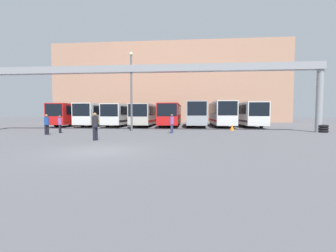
% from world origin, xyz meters
% --- Properties ---
extents(ground_plane, '(200.00, 200.00, 0.00)m').
position_xyz_m(ground_plane, '(0.00, 0.00, 0.00)').
color(ground_plane, '#47474C').
extents(building_backdrop, '(49.23, 12.00, 16.47)m').
position_xyz_m(building_backdrop, '(0.00, 41.38, 8.24)').
color(building_backdrop, tan).
rests_on(building_backdrop, ground).
extents(overhead_gantry, '(33.82, 0.80, 6.60)m').
position_xyz_m(overhead_gantry, '(0.00, 12.13, 5.65)').
color(overhead_gantry, gray).
rests_on(overhead_gantry, ground).
extents(bus_slot_0, '(2.47, 10.31, 3.08)m').
position_xyz_m(bus_slot_0, '(-12.31, 21.16, 1.77)').
color(bus_slot_0, red).
rests_on(bus_slot_0, ground).
extents(bus_slot_1, '(2.45, 11.55, 3.09)m').
position_xyz_m(bus_slot_1, '(-8.79, 21.78, 1.78)').
color(bus_slot_1, silver).
rests_on(bus_slot_1, ground).
extents(bus_slot_2, '(2.43, 10.18, 3.01)m').
position_xyz_m(bus_slot_2, '(-5.27, 21.09, 1.74)').
color(bus_slot_2, silver).
rests_on(bus_slot_2, ground).
extents(bus_slot_3, '(2.53, 12.17, 3.01)m').
position_xyz_m(bus_slot_3, '(-1.76, 22.09, 1.74)').
color(bus_slot_3, beige).
rests_on(bus_slot_3, ground).
extents(bus_slot_4, '(2.61, 12.16, 3.07)m').
position_xyz_m(bus_slot_4, '(1.76, 22.09, 1.77)').
color(bus_slot_4, red).
rests_on(bus_slot_4, ground).
extents(bus_slot_5, '(2.47, 10.38, 3.28)m').
position_xyz_m(bus_slot_5, '(5.27, 21.19, 1.89)').
color(bus_slot_5, '#999EA5').
rests_on(bus_slot_5, ground).
extents(bus_slot_6, '(2.45, 10.77, 3.31)m').
position_xyz_m(bus_slot_6, '(8.79, 21.39, 1.90)').
color(bus_slot_6, silver).
rests_on(bus_slot_6, ground).
extents(bus_slot_7, '(2.51, 11.72, 3.16)m').
position_xyz_m(bus_slot_7, '(12.31, 21.86, 1.82)').
color(bus_slot_7, silver).
rests_on(bus_slot_7, ground).
extents(pedestrian_near_right, '(0.36, 0.36, 1.72)m').
position_xyz_m(pedestrian_near_right, '(-7.61, 7.51, 0.91)').
color(pedestrian_near_right, black).
rests_on(pedestrian_near_right, ground).
extents(pedestrian_mid_left, '(0.36, 0.36, 1.73)m').
position_xyz_m(pedestrian_mid_left, '(2.80, 9.80, 0.92)').
color(pedestrian_mid_left, navy).
rests_on(pedestrian_mid_left, ground).
extents(pedestrian_near_left, '(0.38, 0.38, 1.84)m').
position_xyz_m(pedestrian_near_left, '(-1.92, 4.06, 0.98)').
color(pedestrian_near_left, black).
rests_on(pedestrian_near_left, ground).
extents(pedestrian_near_center, '(0.33, 0.33, 1.60)m').
position_xyz_m(pedestrian_near_center, '(-7.45, 9.21, 0.85)').
color(pedestrian_near_center, black).
rests_on(pedestrian_near_center, ground).
extents(traffic_cone, '(0.49, 0.49, 0.57)m').
position_xyz_m(traffic_cone, '(8.90, 13.85, 0.29)').
color(traffic_cone, orange).
rests_on(traffic_cone, ground).
extents(tire_stack, '(1.04, 1.04, 0.72)m').
position_xyz_m(tire_stack, '(16.93, 12.08, 0.36)').
color(tire_stack, black).
rests_on(tire_stack, ground).
extents(lamp_post, '(0.36, 0.36, 7.88)m').
position_xyz_m(lamp_post, '(-1.44, 11.91, 4.30)').
color(lamp_post, '#595B60').
rests_on(lamp_post, ground).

